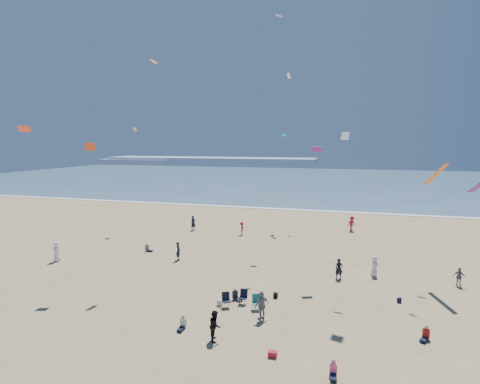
# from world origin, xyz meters

# --- Properties ---
(ground) EXTENTS (220.00, 220.00, 0.00)m
(ground) POSITION_xyz_m (0.00, 0.00, 0.00)
(ground) COLOR tan
(ground) RESTS_ON ground
(ocean) EXTENTS (220.00, 100.00, 0.06)m
(ocean) POSITION_xyz_m (0.00, 95.00, 0.03)
(ocean) COLOR #476B84
(ocean) RESTS_ON ground
(surf_line) EXTENTS (220.00, 1.20, 0.08)m
(surf_line) POSITION_xyz_m (0.00, 45.00, 0.04)
(surf_line) COLOR white
(surf_line) RESTS_ON ground
(headland_far) EXTENTS (110.00, 20.00, 3.20)m
(headland_far) POSITION_xyz_m (-60.00, 170.00, 1.60)
(headland_far) COLOR #7A8EA8
(headland_far) RESTS_ON ground
(headland_near) EXTENTS (40.00, 14.00, 2.00)m
(headland_near) POSITION_xyz_m (-100.00, 165.00, 1.00)
(headland_near) COLOR #7A8EA8
(headland_near) RESTS_ON ground
(standing_flyers) EXTENTS (38.59, 35.52, 1.89)m
(standing_flyers) POSITION_xyz_m (5.32, 15.04, 0.88)
(standing_flyers) COLOR black
(standing_flyers) RESTS_ON ground
(seated_group) EXTENTS (24.63, 16.60, 0.84)m
(seated_group) POSITION_xyz_m (2.48, 7.55, 0.42)
(seated_group) COLOR silver
(seated_group) RESTS_ON ground
(chair_cluster) EXTENTS (2.79, 1.54, 1.00)m
(chair_cluster) POSITION_xyz_m (2.26, 7.50, 0.50)
(chair_cluster) COLOR black
(chair_cluster) RESTS_ON ground
(white_tote) EXTENTS (0.35, 0.20, 0.40)m
(white_tote) POSITION_xyz_m (0.76, 7.33, 0.20)
(white_tote) COLOR silver
(white_tote) RESTS_ON ground
(black_backpack) EXTENTS (0.30, 0.22, 0.38)m
(black_backpack) POSITION_xyz_m (4.17, 9.60, 0.19)
(black_backpack) COLOR black
(black_backpack) RESTS_ON ground
(cooler) EXTENTS (0.45, 0.30, 0.30)m
(cooler) POSITION_xyz_m (5.35, 2.30, 0.15)
(cooler) COLOR #B41934
(cooler) RESTS_ON ground
(navy_bag) EXTENTS (0.28, 0.18, 0.34)m
(navy_bag) POSITION_xyz_m (12.51, 11.15, 0.17)
(navy_bag) COLOR black
(navy_bag) RESTS_ON ground
(kites_aloft) EXTENTS (41.39, 44.87, 24.52)m
(kites_aloft) POSITION_xyz_m (8.94, 12.48, 14.28)
(kites_aloft) COLOR pink
(kites_aloft) RESTS_ON ground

